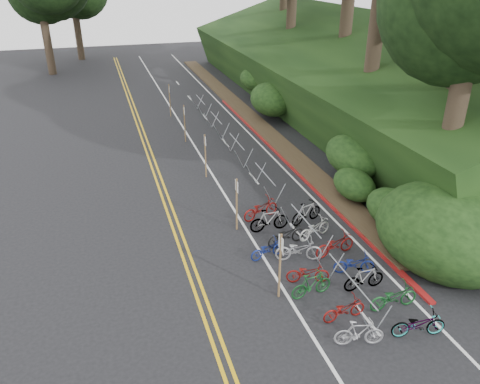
% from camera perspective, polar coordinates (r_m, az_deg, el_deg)
% --- Properties ---
extents(ground, '(120.00, 120.00, 0.00)m').
position_cam_1_polar(ground, '(17.09, 2.56, -13.08)').
color(ground, black).
rests_on(ground, ground).
extents(road_markings, '(7.47, 80.00, 0.01)m').
position_cam_1_polar(road_markings, '(25.51, -3.61, 1.08)').
color(road_markings, gold).
rests_on(road_markings, ground).
extents(red_curb, '(0.25, 28.00, 0.10)m').
position_cam_1_polar(red_curb, '(28.60, 5.40, 3.98)').
color(red_curb, maroon).
rests_on(red_curb, ground).
extents(embankment, '(14.30, 48.14, 9.11)m').
position_cam_1_polar(embankment, '(36.95, 12.12, 12.75)').
color(embankment, black).
rests_on(embankment, ground).
extents(bike_rack_front, '(1.13, 3.30, 1.14)m').
position_cam_1_polar(bike_rack_front, '(16.75, 13.37, -11.12)').
color(bike_rack_front, '#969AA4').
rests_on(bike_rack_front, ground).
extents(bike_racks_rest, '(1.14, 23.00, 1.17)m').
position_cam_1_polar(bike_racks_rest, '(28.33, -0.39, 5.63)').
color(bike_racks_rest, '#969AA4').
rests_on(bike_racks_rest, ground).
extents(signpost_near, '(0.08, 0.40, 2.61)m').
position_cam_1_polar(signpost_near, '(16.42, 4.91, -8.49)').
color(signpost_near, brown).
rests_on(signpost_near, ground).
extents(signposts_rest, '(0.08, 18.40, 2.50)m').
position_cam_1_polar(signposts_rest, '(28.51, -5.63, 6.86)').
color(signposts_rest, brown).
rests_on(signposts_rest, ground).
extents(bike_front, '(0.81, 1.61, 0.81)m').
position_cam_1_polar(bike_front, '(19.05, 3.37, -6.96)').
color(bike_front, navy).
rests_on(bike_front, ground).
extents(bike_valet, '(3.32, 10.70, 1.10)m').
position_cam_1_polar(bike_valet, '(18.80, 9.86, -7.59)').
color(bike_valet, '#9E9EA3').
rests_on(bike_valet, ground).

